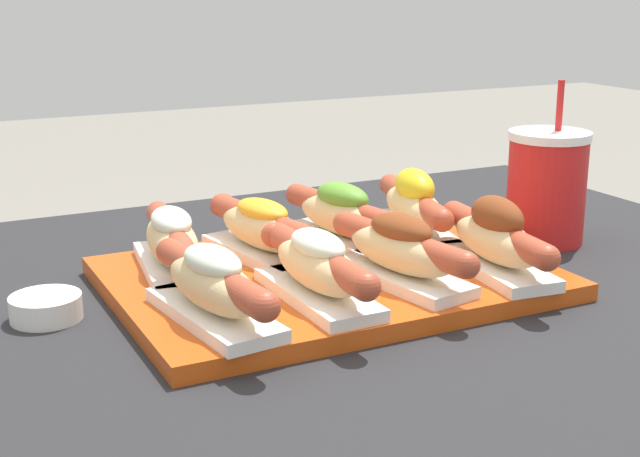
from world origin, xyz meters
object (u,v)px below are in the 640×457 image
object	(u,v)px
hot_dog_4	(172,241)
sauce_bowl	(46,306)
hot_dog_5	(262,229)
hot_dog_6	(342,215)
serving_tray	(329,278)
hot_dog_2	(401,250)
hot_dog_3	(496,238)
hot_dog_1	(318,266)
drink_cup	(546,187)
hot_dog_7	(414,206)
hot_dog_0	(213,285)

from	to	relation	value
hot_dog_4	sauce_bowl	size ratio (longest dim) A/B	3.03
hot_dog_5	sauce_bowl	world-z (taller)	hot_dog_5
hot_dog_5	hot_dog_6	bearing A→B (deg)	4.07
serving_tray	hot_dog_2	bearing A→B (deg)	-54.74
hot_dog_3	hot_dog_5	bearing A→B (deg)	142.38
hot_dog_1	drink_cup	world-z (taller)	drink_cup
hot_dog_2	hot_dog_7	world-z (taller)	hot_dog_7
hot_dog_0	drink_cup	bearing A→B (deg)	13.25
serving_tray	drink_cup	size ratio (longest dim) A/B	2.25
serving_tray	hot_dog_0	size ratio (longest dim) A/B	2.15
serving_tray	hot_dog_6	world-z (taller)	hot_dog_6
hot_dog_6	hot_dog_7	world-z (taller)	hot_dog_7
hot_dog_2	hot_dog_6	bearing A→B (deg)	85.62
hot_dog_6	sauce_bowl	distance (m)	0.34
hot_dog_3	sauce_bowl	world-z (taller)	hot_dog_3
hot_dog_0	hot_dog_2	distance (m)	0.20
serving_tray	hot_dog_0	distance (m)	0.18
hot_dog_0	hot_dog_6	size ratio (longest dim) A/B	1.01
hot_dog_3	hot_dog_5	size ratio (longest dim) A/B	1.01
hot_dog_6	sauce_bowl	xyz separation A→B (m)	(-0.34, -0.04, -0.04)
hot_dog_2	hot_dog_6	xyz separation A→B (m)	(0.01, 0.14, 0.00)
hot_dog_4	hot_dog_3	bearing A→B (deg)	-26.33
hot_dog_2	hot_dog_3	bearing A→B (deg)	-8.17
hot_dog_0	hot_dog_1	size ratio (longest dim) A/B	0.99
hot_dog_1	hot_dog_5	world-z (taller)	hot_dog_1
serving_tray	hot_dog_7	bearing A→B (deg)	25.94
hot_dog_3	drink_cup	xyz separation A→B (m)	(0.16, 0.11, 0.02)
hot_dog_2	drink_cup	size ratio (longest dim) A/B	1.04
hot_dog_7	hot_dog_3	bearing A→B (deg)	-89.59
hot_dog_3	drink_cup	bearing A→B (deg)	34.72
hot_dog_7	sauce_bowl	size ratio (longest dim) A/B	2.99
serving_tray	hot_dog_3	world-z (taller)	hot_dog_3
hot_dog_6	drink_cup	xyz separation A→B (m)	(0.25, -0.05, 0.02)
hot_dog_1	hot_dog_5	bearing A→B (deg)	87.80
hot_dog_3	drink_cup	size ratio (longest dim) A/B	1.04
hot_dog_5	drink_cup	world-z (taller)	drink_cup
hot_dog_4	drink_cup	distance (m)	0.46
drink_cup	hot_dog_2	bearing A→B (deg)	-160.19
serving_tray	sauce_bowl	xyz separation A→B (m)	(-0.28, 0.04, 0.00)
serving_tray	sauce_bowl	world-z (taller)	sauce_bowl
sauce_bowl	drink_cup	size ratio (longest dim) A/B	0.34
hot_dog_2	hot_dog_5	world-z (taller)	hot_dog_2
hot_dog_1	hot_dog_7	world-z (taller)	hot_dog_7
hot_dog_5	drink_cup	xyz separation A→B (m)	(0.35, -0.04, 0.02)
hot_dog_3	drink_cup	world-z (taller)	drink_cup
hot_dog_0	hot_dog_7	bearing A→B (deg)	26.61
hot_dog_2	hot_dog_0	bearing A→B (deg)	-175.88
hot_dog_3	sauce_bowl	bearing A→B (deg)	164.73
hot_dog_4	hot_dog_5	xyz separation A→B (m)	(0.10, 0.00, -0.00)
hot_dog_4	hot_dog_5	distance (m)	0.10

